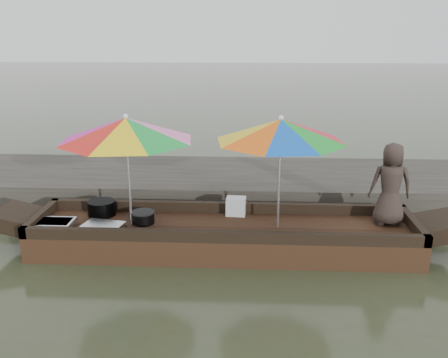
{
  "coord_description": "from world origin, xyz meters",
  "views": [
    {
      "loc": [
        0.35,
        -6.42,
        2.97
      ],
      "look_at": [
        0.0,
        0.1,
        1.0
      ],
      "focal_mm": 40.0,
      "sensor_mm": 36.0,
      "label": 1
    }
  ],
  "objects_px": {
    "cooking_pot": "(102,208)",
    "umbrella_stern": "(279,173)",
    "tray_crayfish": "(54,224)",
    "supply_bag": "(236,206)",
    "vendor": "(391,184)",
    "boat_hull": "(224,237)",
    "umbrella_bow": "(129,171)",
    "tray_scallop": "(103,226)",
    "charcoal_grill": "(143,218)"
  },
  "relations": [
    {
      "from": "cooking_pot",
      "to": "umbrella_stern",
      "type": "distance_m",
      "value": 2.66
    },
    {
      "from": "cooking_pot",
      "to": "tray_crayfish",
      "type": "bearing_deg",
      "value": -136.28
    },
    {
      "from": "supply_bag",
      "to": "vendor",
      "type": "height_order",
      "value": "vendor"
    },
    {
      "from": "vendor",
      "to": "umbrella_stern",
      "type": "relative_size",
      "value": 0.67
    },
    {
      "from": "cooking_pot",
      "to": "umbrella_stern",
      "type": "relative_size",
      "value": 0.23
    },
    {
      "from": "boat_hull",
      "to": "vendor",
      "type": "distance_m",
      "value": 2.42
    },
    {
      "from": "tray_crayfish",
      "to": "umbrella_bow",
      "type": "bearing_deg",
      "value": 9.04
    },
    {
      "from": "cooking_pot",
      "to": "tray_scallop",
      "type": "bearing_deg",
      "value": -73.08
    },
    {
      "from": "tray_scallop",
      "to": "umbrella_bow",
      "type": "distance_m",
      "value": 0.85
    },
    {
      "from": "charcoal_grill",
      "to": "umbrella_stern",
      "type": "xyz_separation_m",
      "value": [
        1.88,
        -0.05,
        0.7
      ]
    },
    {
      "from": "umbrella_bow",
      "to": "tray_scallop",
      "type": "bearing_deg",
      "value": -153.88
    },
    {
      "from": "boat_hull",
      "to": "charcoal_grill",
      "type": "xyz_separation_m",
      "value": [
        -1.14,
        0.05,
        0.25
      ]
    },
    {
      "from": "supply_bag",
      "to": "umbrella_bow",
      "type": "bearing_deg",
      "value": -162.74
    },
    {
      "from": "boat_hull",
      "to": "vendor",
      "type": "relative_size",
      "value": 4.52
    },
    {
      "from": "cooking_pot",
      "to": "charcoal_grill",
      "type": "height_order",
      "value": "cooking_pot"
    },
    {
      "from": "boat_hull",
      "to": "cooking_pot",
      "type": "distance_m",
      "value": 1.86
    },
    {
      "from": "boat_hull",
      "to": "umbrella_stern",
      "type": "relative_size",
      "value": 3.02
    },
    {
      "from": "tray_scallop",
      "to": "boat_hull",
      "type": "bearing_deg",
      "value": 6.1
    },
    {
      "from": "vendor",
      "to": "umbrella_stern",
      "type": "distance_m",
      "value": 1.56
    },
    {
      "from": "tray_scallop",
      "to": "umbrella_stern",
      "type": "xyz_separation_m",
      "value": [
        2.4,
        0.18,
        0.74
      ]
    },
    {
      "from": "vendor",
      "to": "supply_bag",
      "type": "bearing_deg",
      "value": -3.37
    },
    {
      "from": "vendor",
      "to": "charcoal_grill",
      "type": "bearing_deg",
      "value": 5.72
    },
    {
      "from": "tray_crayfish",
      "to": "umbrella_stern",
      "type": "relative_size",
      "value": 0.3
    },
    {
      "from": "tray_scallop",
      "to": "charcoal_grill",
      "type": "bearing_deg",
      "value": 24.17
    },
    {
      "from": "tray_crayfish",
      "to": "tray_scallop",
      "type": "distance_m",
      "value": 0.68
    },
    {
      "from": "tray_scallop",
      "to": "charcoal_grill",
      "type": "distance_m",
      "value": 0.56
    },
    {
      "from": "supply_bag",
      "to": "vendor",
      "type": "distance_m",
      "value": 2.19
    },
    {
      "from": "umbrella_bow",
      "to": "tray_crayfish",
      "type": "bearing_deg",
      "value": -170.96
    },
    {
      "from": "tray_crayfish",
      "to": "charcoal_grill",
      "type": "distance_m",
      "value": 1.22
    },
    {
      "from": "boat_hull",
      "to": "supply_bag",
      "type": "relative_size",
      "value": 18.82
    },
    {
      "from": "cooking_pot",
      "to": "supply_bag",
      "type": "height_order",
      "value": "supply_bag"
    },
    {
      "from": "vendor",
      "to": "cooking_pot",
      "type": "bearing_deg",
      "value": 1.32
    },
    {
      "from": "vendor",
      "to": "umbrella_stern",
      "type": "xyz_separation_m",
      "value": [
        -1.54,
        -0.21,
        0.19
      ]
    },
    {
      "from": "supply_bag",
      "to": "boat_hull",
      "type": "bearing_deg",
      "value": -109.28
    },
    {
      "from": "charcoal_grill",
      "to": "umbrella_bow",
      "type": "xyz_separation_m",
      "value": [
        -0.15,
        -0.05,
        0.7
      ]
    },
    {
      "from": "tray_scallop",
      "to": "charcoal_grill",
      "type": "height_order",
      "value": "charcoal_grill"
    },
    {
      "from": "tray_scallop",
      "to": "umbrella_bow",
      "type": "relative_size",
      "value": 0.29
    },
    {
      "from": "umbrella_stern",
      "to": "cooking_pot",
      "type": "bearing_deg",
      "value": 172.46
    },
    {
      "from": "tray_crayfish",
      "to": "umbrella_bow",
      "type": "relative_size",
      "value": 0.29
    },
    {
      "from": "boat_hull",
      "to": "tray_scallop",
      "type": "height_order",
      "value": "tray_scallop"
    },
    {
      "from": "charcoal_grill",
      "to": "umbrella_bow",
      "type": "bearing_deg",
      "value": -160.71
    },
    {
      "from": "cooking_pot",
      "to": "tray_crayfish",
      "type": "height_order",
      "value": "cooking_pot"
    },
    {
      "from": "umbrella_bow",
      "to": "charcoal_grill",
      "type": "bearing_deg",
      "value": 19.29
    },
    {
      "from": "tray_scallop",
      "to": "umbrella_stern",
      "type": "height_order",
      "value": "umbrella_stern"
    },
    {
      "from": "boat_hull",
      "to": "supply_bag",
      "type": "bearing_deg",
      "value": 70.72
    },
    {
      "from": "boat_hull",
      "to": "tray_crayfish",
      "type": "bearing_deg",
      "value": -175.93
    },
    {
      "from": "charcoal_grill",
      "to": "umbrella_bow",
      "type": "relative_size",
      "value": 0.17
    },
    {
      "from": "charcoal_grill",
      "to": "supply_bag",
      "type": "distance_m",
      "value": 1.36
    },
    {
      "from": "cooking_pot",
      "to": "vendor",
      "type": "xyz_separation_m",
      "value": [
        4.09,
        -0.13,
        0.48
      ]
    },
    {
      "from": "tray_crayfish",
      "to": "umbrella_stern",
      "type": "xyz_separation_m",
      "value": [
        3.08,
        0.17,
        0.73
      ]
    }
  ]
}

